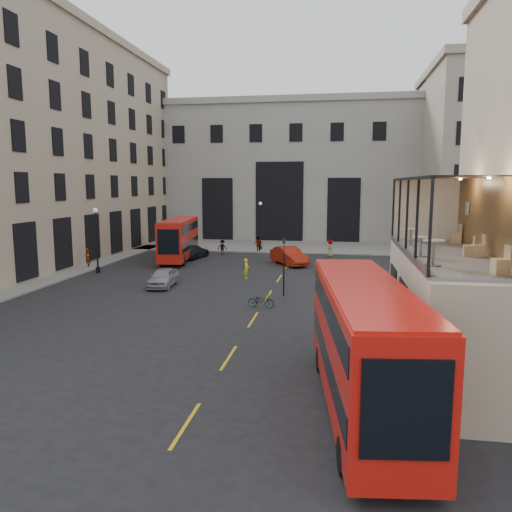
% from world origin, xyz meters
% --- Properties ---
extents(ground, '(140.00, 140.00, 0.00)m').
position_xyz_m(ground, '(0.00, 0.00, 0.00)').
color(ground, black).
rests_on(ground, ground).
extents(host_frontage, '(3.00, 11.00, 4.50)m').
position_xyz_m(host_frontage, '(6.50, 0.00, 2.25)').
color(host_frontage, tan).
rests_on(host_frontage, ground).
extents(cafe_floor, '(3.00, 10.00, 0.10)m').
position_xyz_m(cafe_floor, '(6.50, 0.00, 4.55)').
color(cafe_floor, slate).
rests_on(cafe_floor, host_frontage).
extents(gateway, '(35.00, 10.60, 18.00)m').
position_xyz_m(gateway, '(-5.00, 47.99, 9.39)').
color(gateway, '#A19F96').
rests_on(gateway, ground).
extents(building_right, '(16.60, 18.60, 20.00)m').
position_xyz_m(building_right, '(20.00, 39.97, 10.39)').
color(building_right, '#A29582').
rests_on(building_right, ground).
extents(pavement_far, '(40.00, 12.00, 0.12)m').
position_xyz_m(pavement_far, '(-6.00, 38.00, 0.06)').
color(pavement_far, slate).
rests_on(pavement_far, ground).
extents(traffic_light_near, '(0.16, 0.20, 3.80)m').
position_xyz_m(traffic_light_near, '(-1.00, 12.00, 2.42)').
color(traffic_light_near, black).
rests_on(traffic_light_near, ground).
extents(traffic_light_far, '(0.16, 0.20, 3.80)m').
position_xyz_m(traffic_light_far, '(-15.00, 28.00, 2.42)').
color(traffic_light_far, black).
rests_on(traffic_light_far, ground).
extents(street_lamp_a, '(0.36, 0.36, 5.33)m').
position_xyz_m(street_lamp_a, '(-17.00, 18.00, 2.39)').
color(street_lamp_a, black).
rests_on(street_lamp_a, ground).
extents(street_lamp_b, '(0.36, 0.36, 5.33)m').
position_xyz_m(street_lamp_b, '(-6.00, 34.00, 2.39)').
color(street_lamp_b, black).
rests_on(street_lamp_b, ground).
extents(bus_near, '(3.62, 10.63, 4.16)m').
position_xyz_m(bus_near, '(3.31, -4.04, 2.34)').
color(bus_near, red).
rests_on(bus_near, ground).
extents(bus_far, '(3.58, 10.12, 3.95)m').
position_xyz_m(bus_far, '(-12.59, 25.79, 2.22)').
color(bus_far, red).
rests_on(bus_far, ground).
extents(car_a, '(1.80, 3.97, 1.32)m').
position_xyz_m(car_a, '(-9.80, 13.60, 0.66)').
color(car_a, gray).
rests_on(car_a, ground).
extents(car_b, '(4.03, 5.05, 1.61)m').
position_xyz_m(car_b, '(-1.92, 24.77, 0.81)').
color(car_b, '#9B1B09').
rests_on(car_b, ground).
extents(car_c, '(2.62, 4.81, 1.32)m').
position_xyz_m(car_c, '(-11.67, 27.21, 0.66)').
color(car_c, black).
rests_on(car_c, ground).
extents(bicycle, '(1.63, 0.74, 0.83)m').
position_xyz_m(bicycle, '(-1.98, 8.72, 0.41)').
color(bicycle, gray).
rests_on(bicycle, ground).
extents(cyclist, '(0.45, 0.62, 1.56)m').
position_xyz_m(cyclist, '(-4.51, 17.55, 0.78)').
color(cyclist, yellow).
rests_on(cyclist, ground).
extents(pedestrian_a, '(0.94, 0.76, 1.82)m').
position_xyz_m(pedestrian_a, '(-15.41, 33.72, 0.91)').
color(pedestrian_a, gray).
rests_on(pedestrian_a, ground).
extents(pedestrian_b, '(1.16, 0.96, 1.56)m').
position_xyz_m(pedestrian_b, '(-9.31, 29.89, 0.78)').
color(pedestrian_b, gray).
rests_on(pedestrian_b, ground).
extents(pedestrian_c, '(1.05, 0.89, 1.68)m').
position_xyz_m(pedestrian_c, '(-5.97, 32.46, 0.84)').
color(pedestrian_c, gray).
rests_on(pedestrian_c, ground).
extents(pedestrian_d, '(0.64, 0.90, 1.74)m').
position_xyz_m(pedestrian_d, '(1.67, 30.39, 0.87)').
color(pedestrian_d, gray).
rests_on(pedestrian_d, ground).
extents(pedestrian_e, '(0.68, 0.83, 1.95)m').
position_xyz_m(pedestrian_e, '(-19.00, 20.12, 0.98)').
color(pedestrian_e, gray).
rests_on(pedestrian_e, ground).
extents(cafe_table_near, '(0.69, 0.69, 0.86)m').
position_xyz_m(cafe_table_near, '(5.51, -2.85, 5.17)').
color(cafe_table_near, beige).
rests_on(cafe_table_near, cafe_floor).
extents(cafe_table_mid, '(0.60, 0.60, 0.75)m').
position_xyz_m(cafe_table_mid, '(5.44, -0.78, 5.10)').
color(cafe_table_mid, beige).
rests_on(cafe_table_mid, cafe_floor).
extents(cafe_table_far, '(0.59, 0.59, 0.73)m').
position_xyz_m(cafe_table_far, '(5.55, 2.77, 5.08)').
color(cafe_table_far, beige).
rests_on(cafe_table_far, cafe_floor).
extents(cafe_chair_a, '(0.49, 0.49, 0.88)m').
position_xyz_m(cafe_chair_a, '(7.19, -4.19, 4.87)').
color(cafe_chair_a, tan).
rests_on(cafe_chair_a, cafe_floor).
extents(cafe_chair_b, '(0.42, 0.42, 0.81)m').
position_xyz_m(cafe_chair_b, '(7.57, -0.28, 4.85)').
color(cafe_chair_b, tan).
rests_on(cafe_chair_b, cafe_floor).
extents(cafe_chair_c, '(0.41, 0.41, 0.76)m').
position_xyz_m(cafe_chair_c, '(7.25, -0.26, 4.83)').
color(cafe_chair_c, tan).
rests_on(cafe_chair_c, cafe_floor).
extents(cafe_chair_d, '(0.46, 0.46, 0.87)m').
position_xyz_m(cafe_chair_d, '(7.67, 3.89, 4.87)').
color(cafe_chair_d, tan).
rests_on(cafe_chair_d, cafe_floor).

